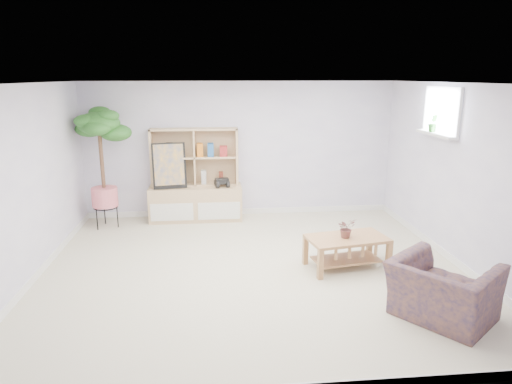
{
  "coord_description": "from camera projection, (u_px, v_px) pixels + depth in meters",
  "views": [
    {
      "loc": [
        -0.5,
        -5.59,
        2.48
      ],
      "look_at": [
        0.1,
        0.61,
        0.89
      ],
      "focal_mm": 32.0,
      "sensor_mm": 36.0,
      "label": 1
    }
  ],
  "objects": [
    {
      "name": "floor",
      "position": [
        253.0,
        269.0,
        6.05
      ],
      "size": [
        5.5,
        5.0,
        0.01
      ],
      "primitive_type": "cube",
      "color": "beige",
      "rests_on": "ground"
    },
    {
      "name": "ceiling",
      "position": [
        252.0,
        83.0,
        5.46
      ],
      "size": [
        5.5,
        5.0,
        0.01
      ],
      "primitive_type": "cube",
      "color": "white",
      "rests_on": "walls"
    },
    {
      "name": "walls",
      "position": [
        253.0,
        181.0,
        5.76
      ],
      "size": [
        5.51,
        5.01,
        2.4
      ],
      "color": "silver",
      "rests_on": "floor"
    },
    {
      "name": "baseboard",
      "position": [
        253.0,
        265.0,
        6.04
      ],
      "size": [
        5.5,
        5.0,
        0.1
      ],
      "primitive_type": null,
      "color": "white",
      "rests_on": "floor"
    },
    {
      "name": "window",
      "position": [
        442.0,
        111.0,
        6.39
      ],
      "size": [
        0.1,
        0.98,
        0.68
      ],
      "primitive_type": null,
      "color": "#C6E3FF",
      "rests_on": "walls"
    },
    {
      "name": "window_sill",
      "position": [
        436.0,
        134.0,
        6.47
      ],
      "size": [
        0.14,
        1.0,
        0.04
      ],
      "primitive_type": "cube",
      "color": "white",
      "rests_on": "walls"
    },
    {
      "name": "storage_unit",
      "position": [
        195.0,
        175.0,
        7.94
      ],
      "size": [
        1.61,
        0.54,
        1.61
      ],
      "primitive_type": null,
      "color": "tan",
      "rests_on": "floor"
    },
    {
      "name": "poster",
      "position": [
        169.0,
        166.0,
        7.77
      ],
      "size": [
        0.58,
        0.22,
        0.78
      ],
      "primitive_type": null,
      "rotation": [
        0.0,
        0.0,
        0.17
      ],
      "color": "yellow",
      "rests_on": "storage_unit"
    },
    {
      "name": "toy_truck",
      "position": [
        222.0,
        182.0,
        7.93
      ],
      "size": [
        0.36,
        0.28,
        0.17
      ],
      "primitive_type": null,
      "rotation": [
        0.0,
        0.0,
        0.18
      ],
      "color": "black",
      "rests_on": "storage_unit"
    },
    {
      "name": "coffee_table",
      "position": [
        346.0,
        252.0,
        6.05
      ],
      "size": [
        1.12,
        0.74,
        0.42
      ],
      "primitive_type": null,
      "rotation": [
        0.0,
        0.0,
        0.18
      ],
      "color": "#9F7546",
      "rests_on": "floor"
    },
    {
      "name": "table_plant",
      "position": [
        346.0,
        228.0,
        5.96
      ],
      "size": [
        0.29,
        0.28,
        0.26
      ],
      "primitive_type": "imported",
      "rotation": [
        0.0,
        0.0,
        0.39
      ],
      "color": "#286426",
      "rests_on": "coffee_table"
    },
    {
      "name": "floor_tree",
      "position": [
        102.0,
        169.0,
        7.48
      ],
      "size": [
        0.85,
        0.85,
        2.01
      ],
      "primitive_type": null,
      "rotation": [
        0.0,
        0.0,
        -0.16
      ],
      "color": "#244D1E",
      "rests_on": "floor"
    },
    {
      "name": "armchair",
      "position": [
        443.0,
        287.0,
        4.72
      ],
      "size": [
        1.27,
        1.29,
        0.72
      ],
      "primitive_type": "imported",
      "rotation": [
        0.0,
        0.0,
        2.24
      ],
      "color": "#191B41",
      "rests_on": "floor"
    },
    {
      "name": "sill_plant",
      "position": [
        433.0,
        123.0,
        6.53
      ],
      "size": [
        0.17,
        0.16,
        0.25
      ],
      "primitive_type": "imported",
      "rotation": [
        0.0,
        0.0,
        -0.41
      ],
      "color": "#244D1E",
      "rests_on": "window_sill"
    }
  ]
}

